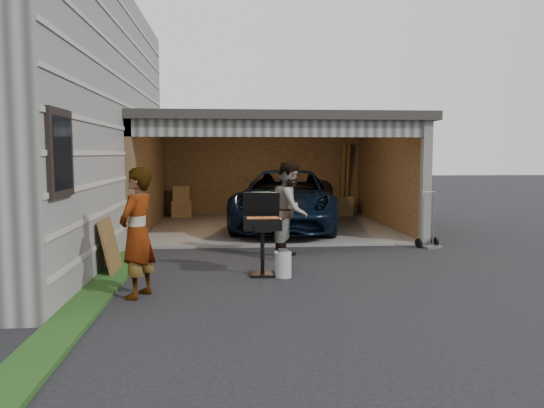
{
  "coord_description": "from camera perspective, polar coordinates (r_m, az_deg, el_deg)",
  "views": [
    {
      "loc": [
        -0.39,
        -7.62,
        1.99
      ],
      "look_at": [
        0.34,
        1.18,
        1.15
      ],
      "focal_mm": 35.0,
      "sensor_mm": 36.0,
      "label": 1
    }
  ],
  "objects": [
    {
      "name": "bbq_grill",
      "position": [
        8.64,
        -1.05,
        -2.45
      ],
      "size": [
        0.61,
        0.53,
        1.35
      ],
      "color": "black",
      "rests_on": "ground"
    },
    {
      "name": "ground",
      "position": [
        7.88,
        -1.8,
        -9.19
      ],
      "size": [
        80.0,
        80.0,
        0.0
      ],
      "primitive_type": "plane",
      "color": "black",
      "rests_on": "ground"
    },
    {
      "name": "woman",
      "position": [
        7.54,
        -14.29,
        -3.02
      ],
      "size": [
        0.64,
        0.77,
        1.81
      ],
      "primitive_type": "imported",
      "rotation": [
        0.0,
        0.0,
        -1.95
      ],
      "color": "#98A9BF",
      "rests_on": "ground"
    },
    {
      "name": "plywood_panel",
      "position": [
        9.2,
        -16.99,
        -4.4
      ],
      "size": [
        0.23,
        0.83,
        0.92
      ],
      "primitive_type": "cube",
      "rotation": [
        0.0,
        -0.21,
        0.0
      ],
      "color": "#533B1C",
      "rests_on": "ground"
    },
    {
      "name": "garage",
      "position": [
        14.46,
        -0.21,
        4.95
      ],
      "size": [
        6.8,
        6.3,
        2.9
      ],
      "color": "#605E59",
      "rests_on": "ground"
    },
    {
      "name": "minivan",
      "position": [
        13.79,
        1.59,
        0.3
      ],
      "size": [
        3.38,
        5.78,
        1.51
      ],
      "primitive_type": "imported",
      "rotation": [
        0.0,
        0.0,
        -0.17
      ],
      "color": "black",
      "rests_on": "ground"
    },
    {
      "name": "groundcover_strip",
      "position": [
        7.15,
        -20.01,
        -10.82
      ],
      "size": [
        0.5,
        8.0,
        0.06
      ],
      "primitive_type": "cube",
      "color": "#193814",
      "rests_on": "ground"
    },
    {
      "name": "propane_tank",
      "position": [
        8.61,
        1.19,
        -6.52
      ],
      "size": [
        0.36,
        0.36,
        0.41
      ],
      "primitive_type": "cylinder",
      "rotation": [
        0.0,
        0.0,
        -0.38
      ],
      "color": "#ADADA9",
      "rests_on": "ground"
    },
    {
      "name": "man",
      "position": [
        10.11,
        2.01,
        -0.63
      ],
      "size": [
        0.93,
        1.06,
        1.84
      ],
      "primitive_type": "imported",
      "rotation": [
        0.0,
        0.0,
        1.27
      ],
      "color": "#471F1C",
      "rests_on": "ground"
    },
    {
      "name": "hand_truck",
      "position": [
        11.77,
        16.51,
        -3.38
      ],
      "size": [
        0.54,
        0.49,
        1.21
      ],
      "rotation": [
        0.0,
        0.0,
        0.37
      ],
      "color": "gray",
      "rests_on": "ground"
    }
  ]
}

